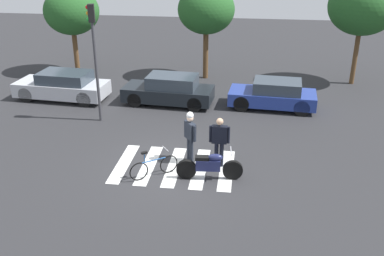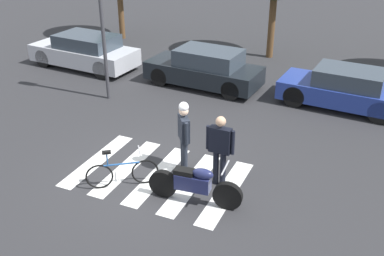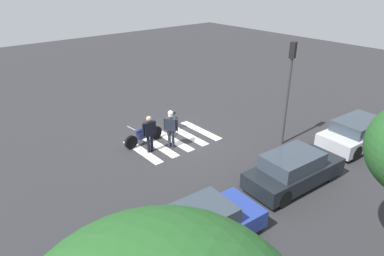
% 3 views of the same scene
% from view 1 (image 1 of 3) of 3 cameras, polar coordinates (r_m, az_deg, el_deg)
% --- Properties ---
extents(ground_plane, '(60.00, 60.00, 0.00)m').
position_cam_1_polar(ground_plane, '(15.20, -2.31, -5.03)').
color(ground_plane, '#2B2B2D').
extents(police_motorcycle, '(2.18, 0.62, 1.05)m').
position_cam_1_polar(police_motorcycle, '(14.27, 2.27, -4.96)').
color(police_motorcycle, black).
rests_on(police_motorcycle, ground_plane).
extents(leaning_bicycle, '(1.42, 1.03, 0.98)m').
position_cam_1_polar(leaning_bicycle, '(14.48, -5.00, -5.04)').
color(leaning_bicycle, black).
rests_on(leaning_bicycle, ground_plane).
extents(officer_on_foot, '(0.70, 0.24, 1.78)m').
position_cam_1_polar(officer_on_foot, '(14.80, 3.58, -1.41)').
color(officer_on_foot, black).
rests_on(officer_on_foot, ground_plane).
extents(officer_by_motorcycle, '(0.46, 0.57, 1.86)m').
position_cam_1_polar(officer_by_motorcycle, '(15.09, -0.25, -0.62)').
color(officer_by_motorcycle, '#1E232D').
rests_on(officer_by_motorcycle, ground_plane).
extents(crosswalk_stripes, '(4.05, 2.85, 0.01)m').
position_cam_1_polar(crosswalk_stripes, '(15.20, -2.31, -5.02)').
color(crosswalk_stripes, silver).
rests_on(crosswalk_stripes, ground_plane).
extents(car_silver_sedan, '(4.51, 2.08, 1.37)m').
position_cam_1_polar(car_silver_sedan, '(22.14, -16.48, 5.29)').
color(car_silver_sedan, black).
rests_on(car_silver_sedan, ground_plane).
extents(car_black_suv, '(4.29, 1.97, 1.40)m').
position_cam_1_polar(car_black_suv, '(20.63, -2.97, 4.92)').
color(car_black_suv, black).
rests_on(car_black_suv, ground_plane).
extents(car_blue_hatchback, '(4.03, 1.96, 1.32)m').
position_cam_1_polar(car_blue_hatchback, '(20.45, 10.56, 4.28)').
color(car_blue_hatchback, black).
rests_on(car_blue_hatchback, ground_plane).
extents(traffic_light_pole, '(0.35, 0.29, 4.89)m').
position_cam_1_polar(traffic_light_pole, '(18.35, -12.64, 10.34)').
color(traffic_light_pole, '#38383D').
rests_on(traffic_light_pole, ground_plane).
extents(street_tree_near, '(3.02, 3.02, 4.79)m').
position_cam_1_polar(street_tree_near, '(25.79, -15.41, 14.41)').
color(street_tree_near, brown).
rests_on(street_tree_near, ground_plane).
extents(street_tree_mid, '(3.02, 3.02, 5.02)m').
position_cam_1_polar(street_tree_mid, '(23.93, 1.86, 15.10)').
color(street_tree_mid, brown).
rests_on(street_tree_mid, ground_plane).
extents(street_tree_far, '(3.45, 3.45, 5.54)m').
position_cam_1_polar(street_tree_far, '(24.39, 21.36, 14.54)').
color(street_tree_far, brown).
rests_on(street_tree_far, ground_plane).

